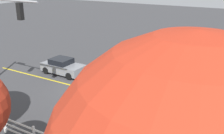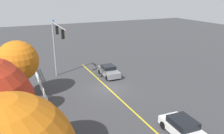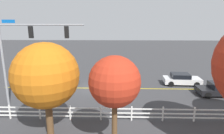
# 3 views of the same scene
# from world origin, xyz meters

# --- Properties ---
(ground_plane) EXTENTS (120.00, 120.00, 0.00)m
(ground_plane) POSITION_xyz_m (0.00, 0.00, 0.00)
(ground_plane) COLOR #38383A
(lane_center_stripe) EXTENTS (28.00, 0.16, 0.01)m
(lane_center_stripe) POSITION_xyz_m (-4.00, 0.00, 0.00)
(lane_center_stripe) COLOR gold
(lane_center_stripe) RESTS_ON ground_plane
(signal_assembly) EXTENTS (7.30, 0.38, 7.57)m
(signal_assembly) POSITION_xyz_m (4.85, 4.64, 5.30)
(signal_assembly) COLOR gray
(signal_assembly) RESTS_ON ground_plane
(car_0) EXTENTS (4.38, 2.15, 1.36)m
(car_0) POSITION_xyz_m (-10.80, -1.65, 0.67)
(car_0) COLOR silver
(car_0) RESTS_ON ground_plane
(car_1) EXTENTS (4.06, 1.95, 1.43)m
(car_1) POSITION_xyz_m (3.82, -1.73, 0.69)
(car_1) COLOR slate
(car_1) RESTS_ON ground_plane
(car_2) EXTENTS (4.05, 2.08, 1.35)m
(car_2) POSITION_xyz_m (-13.44, 1.75, 0.65)
(car_2) COLOR black
(car_2) RESTS_ON ground_plane
(white_rail_fence) EXTENTS (26.10, 0.10, 1.15)m
(white_rail_fence) POSITION_xyz_m (-3.00, 7.23, 0.60)
(white_rail_fence) COLOR white
(white_rail_fence) RESTS_ON ground_plane
(tree_0) EXTENTS (4.15, 4.15, 6.21)m
(tree_0) POSITION_xyz_m (1.36, 9.32, 4.11)
(tree_0) COLOR brown
(tree_0) RESTS_ON ground_plane
(tree_2) EXTENTS (2.82, 2.82, 5.68)m
(tree_2) POSITION_xyz_m (-2.93, 10.89, 4.24)
(tree_2) COLOR brown
(tree_2) RESTS_ON ground_plane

